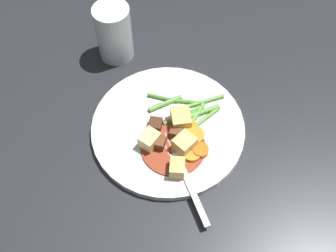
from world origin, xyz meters
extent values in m
plane|color=#26282D|center=(0.00, 0.00, 0.00)|extent=(3.00, 3.00, 0.00)
cylinder|color=white|center=(0.00, 0.00, 0.01)|extent=(0.27, 0.27, 0.01)
cylinder|color=#93381E|center=(0.04, 0.01, 0.01)|extent=(0.11, 0.11, 0.00)
cylinder|color=orange|center=(0.05, 0.05, 0.02)|extent=(0.03, 0.03, 0.01)
cylinder|color=orange|center=(0.02, 0.05, 0.02)|extent=(0.03, 0.03, 0.01)
cylinder|color=orange|center=(0.04, 0.06, 0.02)|extent=(0.04, 0.04, 0.01)
cylinder|color=orange|center=(0.02, 0.03, 0.02)|extent=(0.04, 0.04, 0.01)
cylinder|color=orange|center=(0.00, 0.03, 0.02)|extent=(0.04, 0.04, 0.01)
cube|color=#DBBC6B|center=(-0.01, 0.02, 0.03)|extent=(0.05, 0.04, 0.03)
cube|color=#DBBC6B|center=(0.08, 0.03, 0.03)|extent=(0.03, 0.03, 0.02)
cube|color=#EAD68C|center=(0.04, -0.02, 0.03)|extent=(0.04, 0.04, 0.03)
cube|color=#E5CC7A|center=(0.04, 0.03, 0.03)|extent=(0.04, 0.04, 0.03)
cube|color=brown|center=(0.01, 0.02, 0.02)|extent=(0.03, 0.02, 0.02)
cube|color=#4C2B19|center=(0.01, -0.02, 0.02)|extent=(0.02, 0.02, 0.02)
cube|color=brown|center=(0.04, -0.01, 0.02)|extent=(0.02, 0.02, 0.02)
cylinder|color=#66AD42|center=(-0.03, 0.05, 0.02)|extent=(0.05, 0.03, 0.01)
cylinder|color=#4C8E33|center=(-0.05, -0.02, 0.02)|extent=(0.01, 0.06, 0.01)
cylinder|color=#599E38|center=(-0.05, 0.03, 0.02)|extent=(0.01, 0.06, 0.01)
cylinder|color=#66AD42|center=(-0.04, 0.06, 0.02)|extent=(0.04, 0.06, 0.01)
cylinder|color=#66AD42|center=(-0.03, 0.03, 0.02)|extent=(0.05, 0.05, 0.01)
cylinder|color=#66AD42|center=(-0.06, 0.06, 0.02)|extent=(0.04, 0.06, 0.01)
cylinder|color=#66AD42|center=(-0.04, -0.01, 0.02)|extent=(0.04, 0.06, 0.01)
cylinder|color=#66AD42|center=(-0.02, 0.06, 0.02)|extent=(0.06, 0.05, 0.01)
cylinder|color=#4C8E33|center=(-0.02, 0.02, 0.02)|extent=(0.04, 0.06, 0.01)
cube|color=silver|center=(0.12, 0.06, 0.02)|extent=(0.11, 0.07, 0.00)
cube|color=silver|center=(0.06, 0.03, 0.02)|extent=(0.03, 0.03, 0.00)
cylinder|color=silver|center=(0.03, 0.02, 0.02)|extent=(0.04, 0.02, 0.00)
cylinder|color=silver|center=(0.03, 0.01, 0.02)|extent=(0.04, 0.02, 0.00)
cylinder|color=silver|center=(0.03, 0.01, 0.02)|extent=(0.04, 0.02, 0.00)
cylinder|color=silver|center=(0.04, 0.00, 0.02)|extent=(0.04, 0.02, 0.00)
cylinder|color=silver|center=(-0.16, -0.13, 0.06)|extent=(0.07, 0.07, 0.11)
camera|label=1|loc=(0.37, 0.06, 0.60)|focal=43.21mm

